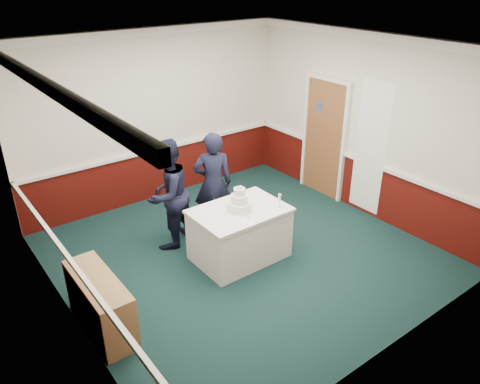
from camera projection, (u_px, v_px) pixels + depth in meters
ground at (243, 253)px, 7.00m from camera, size 5.00×5.00×0.00m
room_shell at (221, 116)px, 6.62m from camera, size 5.00×5.00×3.00m
sideboard at (101, 304)px, 5.43m from camera, size 0.41×1.20×0.70m
cake_table at (239, 233)px, 6.75m from camera, size 1.32×0.92×0.79m
wedding_cake at (239, 203)px, 6.53m from camera, size 0.35×0.35×0.36m
cake_knife at (246, 216)px, 6.42m from camera, size 0.06×0.22×0.00m
champagne_flute at (280, 198)px, 6.59m from camera, size 0.05×0.05×0.21m
person_man at (167, 194)px, 6.89m from camera, size 1.02×0.93×1.69m
person_woman at (213, 183)px, 7.26m from camera, size 0.72×0.63×1.67m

